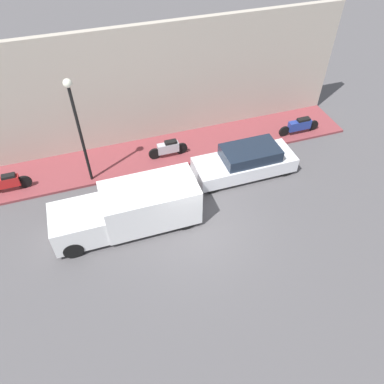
{
  "coord_description": "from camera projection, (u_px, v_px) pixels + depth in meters",
  "views": [
    {
      "loc": [
        -8.83,
        3.2,
        11.11
      ],
      "look_at": [
        1.22,
        -0.12,
        0.6
      ],
      "focal_mm": 35.0,
      "sensor_mm": 36.0,
      "label": 1
    }
  ],
  "objects": [
    {
      "name": "building_facade",
      "position": [
        155.0,
        86.0,
        16.65
      ],
      "size": [
        0.3,
        17.71,
        5.47
      ],
      "color": "#B2A899",
      "rests_on": "ground_plane"
    },
    {
      "name": "ground_plane",
      "position": [
        199.0,
        225.0,
        14.49
      ],
      "size": [
        60.0,
        60.0,
        0.0
      ],
      "primitive_type": "plane",
      "color": "#514F51"
    },
    {
      "name": "sidewalk",
      "position": [
        167.0,
        151.0,
        17.62
      ],
      "size": [
        2.44,
        17.71,
        0.12
      ],
      "color": "brown",
      "rests_on": "ground_plane"
    },
    {
      "name": "motorcycle_red",
      "position": [
        8.0,
        182.0,
        15.37
      ],
      "size": [
        0.3,
        1.84,
        0.82
      ],
      "color": "#B21E1E",
      "rests_on": "sidewalk"
    },
    {
      "name": "scooter_silver",
      "position": [
        168.0,
        148.0,
        16.99
      ],
      "size": [
        0.3,
        1.82,
        0.81
      ],
      "color": "#B7B7BF",
      "rests_on": "sidewalk"
    },
    {
      "name": "parked_car",
      "position": [
        246.0,
        162.0,
        16.18
      ],
      "size": [
        1.62,
        4.39,
        1.34
      ],
      "color": "silver",
      "rests_on": "ground_plane"
    },
    {
      "name": "motorcycle_blue",
      "position": [
        300.0,
        125.0,
        18.26
      ],
      "size": [
        0.3,
        2.14,
        0.81
      ],
      "color": "navy",
      "rests_on": "sidewalk"
    },
    {
      "name": "streetlamp",
      "position": [
        77.0,
        119.0,
        14.03
      ],
      "size": [
        0.33,
        0.33,
        4.69
      ],
      "color": "black",
      "rests_on": "sidewalk"
    },
    {
      "name": "delivery_van",
      "position": [
        129.0,
        209.0,
        13.83
      ],
      "size": [
        1.81,
        5.4,
        1.78
      ],
      "color": "white",
      "rests_on": "ground_plane"
    }
  ]
}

